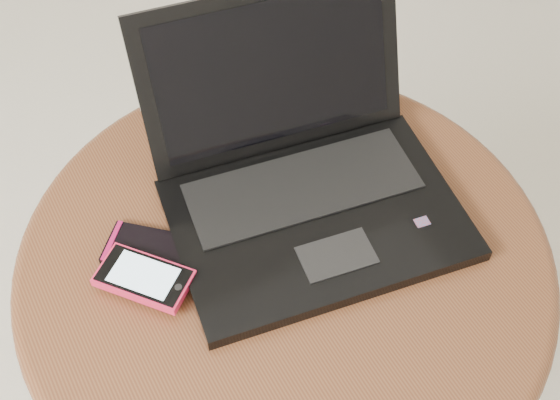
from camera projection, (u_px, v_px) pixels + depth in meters
table at (285, 297)px, 1.03m from camera, size 0.70×0.70×0.55m
laptop at (304, 176)px, 0.96m from camera, size 0.41×0.39×0.23m
phone_black at (153, 251)px, 0.93m from camera, size 0.13×0.13×0.01m
phone_pink at (144, 278)px, 0.89m from camera, size 0.12×0.13×0.01m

